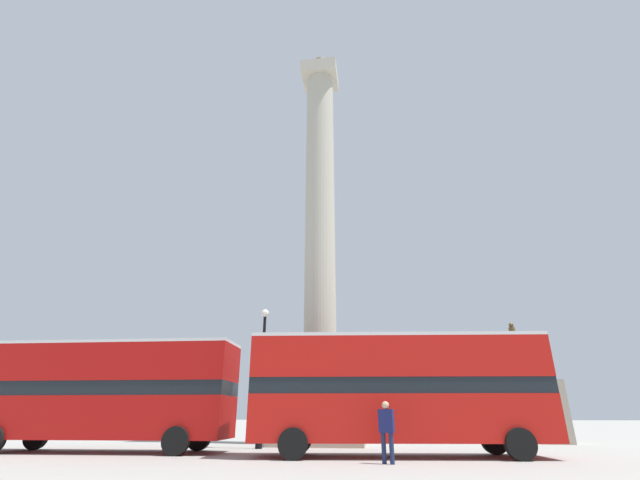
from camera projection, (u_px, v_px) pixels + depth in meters
The scene contains 7 objects.
ground_plane at pixel (320, 445), 21.25m from camera, with size 200.00×200.00×0.00m, color #9E9B93.
monument_column at pixel (320, 269), 24.72m from camera, with size 4.57×4.57×25.06m.
bus_a at pixel (397, 388), 15.87m from camera, with size 10.83×3.57×4.17m.
bus_b at pixel (109, 390), 17.74m from camera, with size 10.41×3.07×4.23m.
equestrian_statue at pixel (525, 406), 23.34m from camera, with size 4.24×3.36×6.38m.
street_lamp at pixel (262, 372), 19.94m from camera, with size 0.38×0.38×6.19m.
pedestrian_near_lamp at pixel (387, 427), 13.31m from camera, with size 0.51×0.34×1.79m.
Camera 1 is at (3.03, -23.33, 1.41)m, focal length 24.00 mm.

